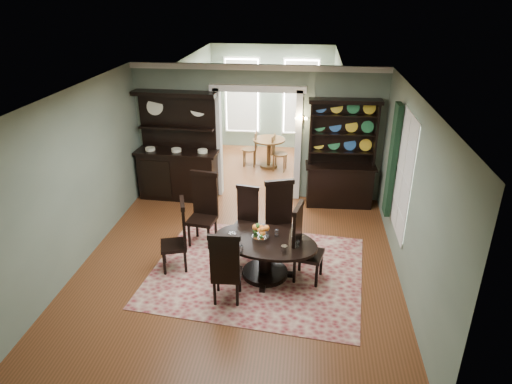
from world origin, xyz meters
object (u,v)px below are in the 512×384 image
sideboard (178,162)px  parlor_table (269,149)px  dining_table (265,251)px  welsh_dresser (340,168)px

sideboard → parlor_table: (1.87, 2.10, -0.33)m
dining_table → parlor_table: parlor_table is taller
welsh_dresser → parlor_table: 2.74m
dining_table → sideboard: (-2.28, 2.95, 0.37)m
welsh_dresser → dining_table: bearing=-116.7°
parlor_table → dining_table: bearing=-85.5°
sideboard → parlor_table: bearing=51.0°
dining_table → parlor_table: size_ratio=2.30×
sideboard → welsh_dresser: sideboard is taller
dining_table → parlor_table: 5.07m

